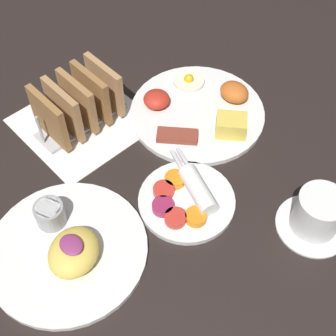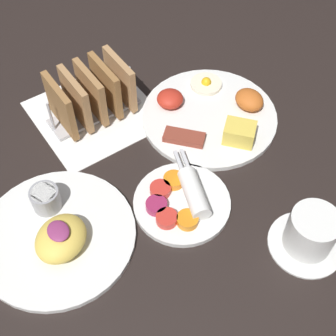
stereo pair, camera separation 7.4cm
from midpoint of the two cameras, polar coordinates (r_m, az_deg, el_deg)
name	(u,v)px [view 1 (the left image)]	position (r m, az deg, el deg)	size (l,w,h in m)	color
ground_plane	(122,175)	(0.84, -8.12, -1.00)	(3.00, 3.00, 0.00)	black
napkin_flat	(82,122)	(0.93, -12.67, 5.39)	(0.22, 0.22, 0.00)	white
plate_breakfast	(200,110)	(0.92, 1.59, 6.99)	(0.26, 0.26, 0.05)	white
plate_condiments	(187,198)	(0.79, -0.39, -3.90)	(0.17, 0.16, 0.04)	white
plate_foreground	(67,247)	(0.76, -14.94, -9.43)	(0.25, 0.25, 0.06)	white
toast_rack	(78,103)	(0.90, -13.24, 7.57)	(0.10, 0.18, 0.10)	#B7B7BC
coffee_cup	(317,214)	(0.77, 15.15, -5.67)	(0.12, 0.12, 0.08)	white
teaspoon	(84,279)	(0.74, -13.08, -13.24)	(0.08, 0.11, 0.01)	silver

